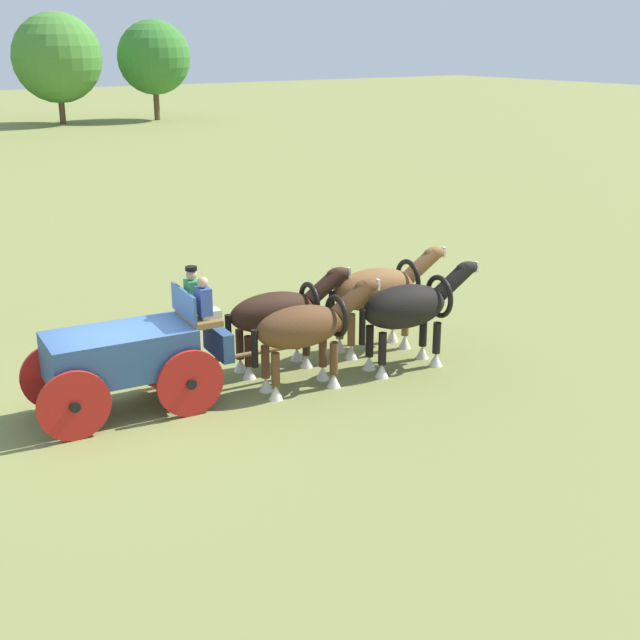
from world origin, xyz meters
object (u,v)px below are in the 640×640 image
(show_wagon, at_px, (129,354))
(draft_horse_rear_off, at_px, (306,328))
(draft_horse_lead_near, at_px, (378,291))
(draft_horse_lead_off, at_px, (409,308))
(draft_horse_rear_near, at_px, (279,313))

(show_wagon, xyz_separation_m, draft_horse_rear_off, (3.49, -0.99, 0.14))
(draft_horse_lead_near, height_order, draft_horse_lead_off, draft_horse_lead_near)
(draft_horse_rear_off, xyz_separation_m, draft_horse_lead_near, (2.70, 1.04, 0.11))
(draft_horse_rear_near, relative_size, draft_horse_rear_off, 1.02)
(draft_horse_lead_off, bearing_deg, show_wagon, 168.40)
(show_wagon, height_order, draft_horse_rear_near, show_wagon)
(draft_horse_rear_near, bearing_deg, draft_horse_lead_off, -32.28)
(show_wagon, relative_size, draft_horse_lead_off, 1.88)
(show_wagon, xyz_separation_m, draft_horse_lead_near, (6.19, 0.05, 0.25))
(draft_horse_lead_near, relative_size, draft_horse_lead_off, 1.02)
(show_wagon, height_order, draft_horse_rear_off, show_wagon)
(draft_horse_rear_near, relative_size, draft_horse_lead_off, 0.99)
(show_wagon, height_order, draft_horse_lead_off, show_wagon)
(show_wagon, xyz_separation_m, draft_horse_rear_near, (3.62, 0.30, 0.10))
(show_wagon, bearing_deg, draft_horse_lead_near, 0.46)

